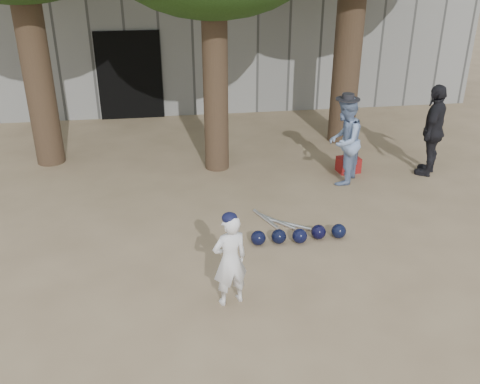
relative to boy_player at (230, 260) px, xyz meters
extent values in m
plane|color=#937C5E|center=(-0.29, 0.26, -0.63)|extent=(70.00, 70.00, 0.00)
imported|color=white|center=(0.00, 0.00, 0.00)|extent=(0.52, 0.42, 1.26)
imported|color=#7D96C2|center=(2.59, 3.40, 0.20)|extent=(0.97, 1.02, 1.66)
imported|color=black|center=(4.41, 3.55, 0.27)|extent=(1.01, 1.09, 1.79)
cube|color=maroon|center=(2.88, 3.86, -0.48)|extent=(0.46, 0.37, 0.30)
cube|color=gray|center=(-0.29, 8.26, 0.87)|extent=(16.00, 0.35, 3.00)
cube|color=black|center=(-1.49, 8.06, 0.47)|extent=(1.60, 0.08, 2.20)
cube|color=slate|center=(-0.29, 10.76, 0.87)|extent=(16.00, 5.00, 3.00)
sphere|color=black|center=(0.60, 1.34, -0.51)|extent=(0.23, 0.23, 0.23)
sphere|color=black|center=(0.92, 1.34, -0.51)|extent=(0.23, 0.23, 0.23)
sphere|color=black|center=(1.24, 1.31, -0.51)|extent=(0.23, 0.23, 0.23)
sphere|color=black|center=(1.56, 1.39, -0.51)|extent=(0.23, 0.23, 0.23)
sphere|color=black|center=(1.88, 1.37, -0.51)|extent=(0.23, 0.23, 0.23)
cylinder|color=silver|center=(0.86, 2.08, -0.60)|extent=(0.32, 0.69, 0.06)
cylinder|color=silver|center=(1.04, 1.96, -0.60)|extent=(0.51, 0.58, 0.06)
cylinder|color=silver|center=(1.22, 1.84, -0.60)|extent=(0.62, 0.46, 0.06)
cylinder|color=brown|center=(-3.09, 5.26, 2.12)|extent=(0.56, 0.56, 5.50)
cylinder|color=brown|center=(0.31, 4.46, 1.87)|extent=(0.48, 0.48, 5.00)
cylinder|color=brown|center=(3.31, 5.66, 2.27)|extent=(0.60, 0.60, 5.80)
camera|label=1|loc=(-0.70, -5.57, 3.63)|focal=40.00mm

